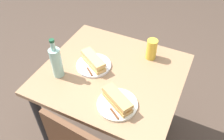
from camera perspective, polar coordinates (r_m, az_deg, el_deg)
ground_plane at (r=2.13m, az=-0.00°, el=-15.68°), size 8.00×8.00×0.00m
dining_table at (r=1.62m, az=-0.00°, el=-4.16°), size 0.90×0.82×0.78m
plate_near at (r=1.56m, az=-4.51°, el=1.19°), size 0.23×0.23×0.01m
baguette_sandwich_near at (r=1.53m, az=-4.60°, el=2.33°), size 0.21×0.17×0.07m
knife_near at (r=1.53m, az=-6.06°, el=0.48°), size 0.15×0.12×0.01m
plate_far at (r=1.33m, az=1.30°, el=-8.42°), size 0.23×0.23×0.01m
baguette_sandwich_far at (r=1.30m, az=1.33°, el=-7.30°), size 0.21×0.16×0.07m
knife_far at (r=1.30m, az=-0.32°, el=-9.53°), size 0.16×0.11×0.01m
water_bottle at (r=1.46m, az=-13.51°, el=1.94°), size 0.07×0.07×0.28m
beer_glass at (r=1.60m, az=9.70°, el=5.05°), size 0.07×0.07×0.15m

